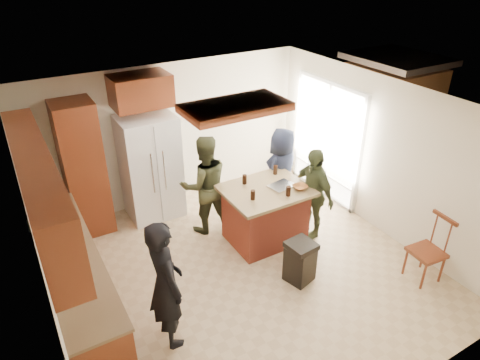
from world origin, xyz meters
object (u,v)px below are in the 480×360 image
trash_bin (300,261)px  person_behind_left (205,185)px  kitchen_island (265,214)px  person_counter (60,256)px  person_side_right (312,193)px  spindle_chair (428,252)px  refrigerator (151,167)px  person_behind_right (282,172)px  person_front_left (166,284)px

trash_bin → person_behind_left: bearing=107.9°
kitchen_island → person_counter: bearing=177.0°
person_side_right → person_counter: size_ratio=1.02×
person_behind_left → person_side_right: person_behind_left is taller
person_counter → spindle_chair: (4.43, -2.05, -0.29)m
refrigerator → person_side_right: bearing=-43.6°
person_side_right → person_counter: person_side_right is taller
person_behind_left → person_counter: size_ratio=1.11×
kitchen_island → person_side_right: bearing=-18.7°
person_side_right → kitchen_island: bearing=-109.4°
trash_bin → spindle_chair: bearing=-28.9°
person_behind_right → person_counter: bearing=-15.7°
person_behind_left → person_side_right: bearing=153.9°
person_behind_right → trash_bin: 1.86m
person_front_left → person_counter: size_ratio=1.11×
person_side_right → trash_bin: size_ratio=2.43×
person_behind_right → trash_bin: (-0.80, -1.62, -0.46)m
person_side_right → person_counter: 3.72m
person_counter → person_behind_right: bearing=-104.0°
person_behind_left → spindle_chair: size_ratio=1.67×
person_behind_left → trash_bin: size_ratio=2.64×
refrigerator → kitchen_island: refrigerator is taller
person_side_right → refrigerator: size_ratio=0.85×
person_front_left → trash_bin: person_front_left is taller
person_behind_right → person_counter: size_ratio=1.04×
person_behind_right → person_counter: person_behind_right is taller
person_side_right → spindle_chair: bearing=23.2°
person_front_left → person_side_right: (2.77, 0.83, -0.07)m
person_side_right → trash_bin: person_side_right is taller
person_front_left → spindle_chair: bearing=-103.5°
person_front_left → person_behind_left: size_ratio=1.00×
person_counter → trash_bin: bearing=-133.0°
refrigerator → kitchen_island: 2.09m
person_behind_right → person_front_left: bearing=8.7°
person_front_left → person_side_right: 2.89m
person_side_right → kitchen_island: person_side_right is taller
person_side_right → trash_bin: bearing=-46.1°
person_counter → spindle_chair: 4.89m
person_side_right → spindle_chair: 1.84m
person_side_right → refrigerator: refrigerator is taller
person_behind_right → refrigerator: 2.21m
person_side_right → person_front_left: bearing=-74.0°
refrigerator → kitchen_island: (1.25, -1.62, -0.43)m
refrigerator → spindle_chair: (2.69, -3.52, -0.45)m
trash_bin → person_side_right: bearing=44.6°
person_front_left → kitchen_island: size_ratio=1.30×
person_behind_right → refrigerator: refrigerator is taller
trash_bin → person_front_left: bearing=-179.1°
kitchen_island → spindle_chair: 2.39m
person_front_left → person_side_right: person_front_left is taller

